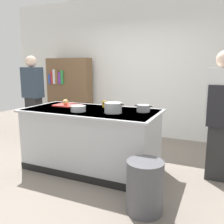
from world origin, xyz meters
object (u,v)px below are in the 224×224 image
at_px(onion, 65,102).
at_px(stock_pot, 113,108).
at_px(trash_bin, 145,187).
at_px(bookshelf, 69,95).
at_px(sauce_pan, 143,108).
at_px(juice_cup, 104,104).
at_px(person_guest, 33,97).
at_px(person_chef, 221,113).
at_px(mixing_bowl, 78,109).

distance_m(onion, stock_pot, 0.92).
xyz_separation_m(trash_bin, bookshelf, (-2.63, 2.55, 0.57)).
distance_m(sauce_pan, juice_cup, 0.66).
relative_size(onion, stock_pot, 0.30).
relative_size(onion, person_guest, 0.05).
bearing_deg(onion, bookshelf, 122.33).
height_order(stock_pot, juice_cup, stock_pot).
relative_size(onion, bookshelf, 0.05).
bearing_deg(person_chef, trash_bin, 159.00).
distance_m(juice_cup, person_guest, 1.88).
relative_size(sauce_pan, person_chef, 0.14).
relative_size(sauce_pan, person_guest, 0.14).
distance_m(onion, person_chef, 2.25).
relative_size(stock_pot, person_chef, 0.18).
xyz_separation_m(onion, sauce_pan, (1.25, 0.05, -0.02)).
height_order(juice_cup, trash_bin, juice_cup).
height_order(person_guest, bookshelf, person_guest).
bearing_deg(sauce_pan, person_guest, 166.71).
height_order(stock_pot, person_chef, person_chef).
height_order(onion, sauce_pan, onion).
bearing_deg(juice_cup, onion, -164.89).
bearing_deg(person_chef, onion, 106.97).
relative_size(juice_cup, person_guest, 0.06).
bearing_deg(juice_cup, trash_bin, -46.57).
bearing_deg(person_chef, person_guest, 93.82).
bearing_deg(mixing_bowl, onion, 144.63).
distance_m(sauce_pan, trash_bin, 1.16).
xyz_separation_m(stock_pot, sauce_pan, (0.35, 0.24, -0.02)).
relative_size(stock_pot, bookshelf, 0.18).
xyz_separation_m(onion, person_chef, (2.23, 0.29, -0.05)).
bearing_deg(sauce_pan, person_chef, 13.84).
height_order(stock_pot, mixing_bowl, stock_pot).
bearing_deg(trash_bin, juice_cup, 133.43).
bearing_deg(stock_pot, bookshelf, 136.37).
height_order(mixing_bowl, person_guest, person_guest).
bearing_deg(person_chef, stock_pot, 119.19).
bearing_deg(person_chef, sauce_pan, 113.33).
xyz_separation_m(stock_pot, juice_cup, (-0.30, 0.35, -0.02)).
xyz_separation_m(stock_pot, mixing_bowl, (-0.48, -0.11, -0.03)).
bearing_deg(person_guest, bookshelf, 170.17).
distance_m(sauce_pan, bookshelf, 2.85).
xyz_separation_m(onion, mixing_bowl, (0.42, -0.30, -0.02)).
relative_size(trash_bin, bookshelf, 0.33).
bearing_deg(stock_pot, person_guest, 158.88).
xyz_separation_m(onion, juice_cup, (0.60, 0.16, -0.02)).
distance_m(mixing_bowl, person_guest, 1.89).
bearing_deg(person_guest, onion, 60.61).
xyz_separation_m(mixing_bowl, trash_bin, (1.14, -0.55, -0.66)).
bearing_deg(bookshelf, trash_bin, -44.06).
xyz_separation_m(onion, bookshelf, (-1.08, 1.70, -0.11)).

